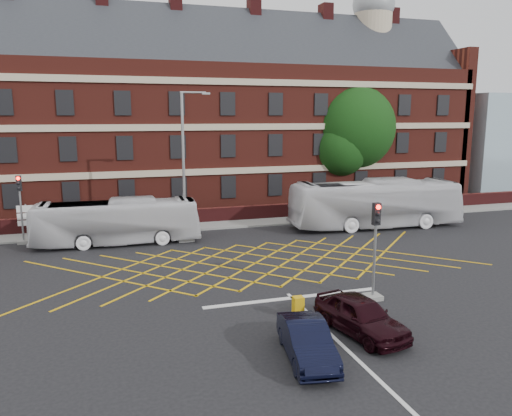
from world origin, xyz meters
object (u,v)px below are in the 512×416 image
object	(u,v)px
bus_right	(376,204)
car_maroon	(361,315)
utility_cabinet	(298,308)
bus_left	(117,222)
car_navy	(307,341)
traffic_light_far	(22,216)
deciduous_tree	(351,134)
street_lamp	(185,190)
traffic_light_near	(374,260)
direction_signs	(26,217)

from	to	relation	value
bus_right	car_maroon	size ratio (longest dim) A/B	3.00
utility_cabinet	car_maroon	bearing A→B (deg)	-48.89
bus_left	car_navy	distance (m)	18.21
car_maroon	traffic_light_far	xyz separation A→B (m)	(-13.73, 17.98, 1.06)
deciduous_tree	utility_cabinet	world-z (taller)	deciduous_tree
car_navy	car_maroon	size ratio (longest dim) A/B	0.93
traffic_light_far	street_lamp	bearing A→B (deg)	-12.95
street_lamp	car_maroon	bearing A→B (deg)	-76.24
car_maroon	traffic_light_near	bearing A→B (deg)	41.50
car_navy	traffic_light_near	xyz separation A→B (m)	(4.88, 4.17, 1.14)
bus_right	deciduous_tree	size ratio (longest dim) A/B	1.16
deciduous_tree	street_lamp	xyz separation A→B (m)	(-16.45, -9.37, -3.05)
deciduous_tree	traffic_light_near	bearing A→B (deg)	-115.11
bus_left	deciduous_tree	size ratio (longest dim) A/B	0.95
deciduous_tree	car_maroon	bearing A→B (deg)	-116.68
bus_right	street_lamp	size ratio (longest dim) A/B	1.32
car_maroon	traffic_light_far	size ratio (longest dim) A/B	0.96
traffic_light_near	deciduous_tree	bearing A→B (deg)	64.89
utility_cabinet	deciduous_tree	bearing A→B (deg)	58.31
direction_signs	bus_right	bearing A→B (deg)	-10.04
bus_left	deciduous_tree	distance (m)	23.06
bus_right	traffic_light_far	xyz separation A→B (m)	(-23.44, 2.42, 0.04)
street_lamp	direction_signs	distance (m)	10.81
bus_right	street_lamp	distance (m)	13.64
bus_left	bus_right	distance (m)	17.80
deciduous_tree	street_lamp	distance (m)	19.17
traffic_light_near	traffic_light_far	world-z (taller)	same
car_navy	car_maroon	xyz separation A→B (m)	(2.65, 1.22, 0.07)
deciduous_tree	traffic_light_far	world-z (taller)	deciduous_tree
utility_cabinet	car_navy	bearing A→B (deg)	-106.96
traffic_light_near	traffic_light_far	bearing A→B (deg)	136.71
car_navy	street_lamp	world-z (taller)	street_lamp
traffic_light_near	direction_signs	bearing A→B (deg)	133.57
bus_left	utility_cabinet	size ratio (longest dim) A/B	11.17
bus_right	car_navy	xyz separation A→B (m)	(-12.36, -16.79, -1.09)
bus_right	traffic_light_near	distance (m)	14.67
bus_left	street_lamp	distance (m)	4.63
street_lamp	traffic_light_near	bearing A→B (deg)	-64.52
car_navy	direction_signs	bearing A→B (deg)	126.54
bus_left	utility_cabinet	xyz separation A→B (m)	(6.40, -14.21, -0.96)
street_lamp	direction_signs	size ratio (longest dim) A/B	4.25
bus_right	utility_cabinet	distance (m)	17.82
bus_right	direction_signs	size ratio (longest dim) A/B	5.62
utility_cabinet	direction_signs	bearing A→B (deg)	124.08
traffic_light_near	utility_cabinet	world-z (taller)	traffic_light_near
traffic_light_far	bus_left	bearing A→B (deg)	-18.10
car_navy	deciduous_tree	size ratio (longest dim) A/B	0.36
bus_left	car_navy	world-z (taller)	bus_left
traffic_light_near	direction_signs	xyz separation A→B (m)	(-15.95, 16.77, -0.39)
bus_right	direction_signs	distance (m)	23.79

